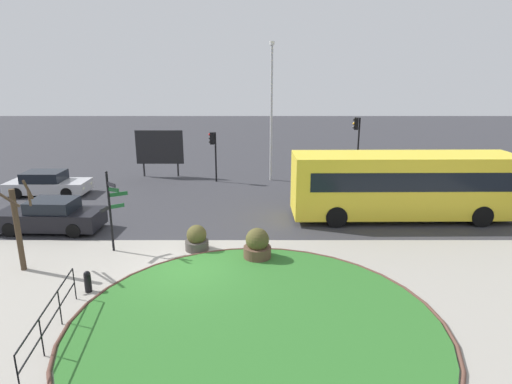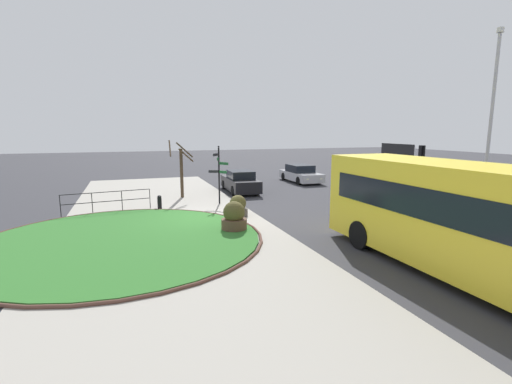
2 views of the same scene
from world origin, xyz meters
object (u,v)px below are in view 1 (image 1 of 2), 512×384
at_px(car_near_lane, 50,217).
at_px(planter_kerbside, 196,239).
at_px(bus_yellow, 402,185).
at_px(street_tree_bare, 17,223).
at_px(signpost_directional, 110,207).
at_px(traffic_light_near, 356,135).
at_px(planter_near_signpost, 257,246).
at_px(bollard_foreground, 87,282).
at_px(car_far_lane, 47,184).
at_px(billboard_left, 159,148).
at_px(traffic_light_far, 212,146).
at_px(lamppost_tall, 271,109).

distance_m(car_near_lane, planter_kerbside, 7.22).
bearing_deg(bus_yellow, street_tree_bare, -160.37).
relative_size(planter_kerbside, street_tree_bare, 0.30).
bearing_deg(signpost_directional, traffic_light_near, 43.70).
bearing_deg(planter_near_signpost, car_near_lane, 161.55).
height_order(bollard_foreground, planter_kerbside, planter_kerbside).
xyz_separation_m(car_far_lane, street_tree_bare, (3.94, -10.10, 1.18)).
relative_size(billboard_left, street_tree_bare, 0.92).
relative_size(car_far_lane, billboard_left, 1.41).
distance_m(car_near_lane, car_far_lane, 6.78).
bearing_deg(car_far_lane, street_tree_bare, -68.57).
height_order(bus_yellow, planter_kerbside, bus_yellow).
relative_size(car_near_lane, planter_kerbside, 4.38).
bearing_deg(signpost_directional, bollard_foreground, -86.57).
relative_size(bollard_foreground, car_near_lane, 0.16).
bearing_deg(billboard_left, traffic_light_far, -21.20).
bearing_deg(lamppost_tall, bus_yellow, -52.40).
relative_size(traffic_light_near, traffic_light_far, 1.28).
height_order(signpost_directional, bollard_foreground, signpost_directional).
xyz_separation_m(car_near_lane, street_tree_bare, (0.89, -4.05, 1.15)).
xyz_separation_m(signpost_directional, billboard_left, (-0.98, 13.02, 0.12)).
xyz_separation_m(car_far_lane, billboard_left, (5.68, 4.64, 1.36)).
height_order(car_near_lane, planter_kerbside, car_near_lane).
relative_size(bollard_foreground, planter_near_signpost, 0.59).
xyz_separation_m(car_far_lane, planter_near_signpost, (12.36, -9.16, -0.08)).
height_order(traffic_light_near, lamppost_tall, lamppost_tall).
bearing_deg(traffic_light_near, car_near_lane, 43.09).
bearing_deg(lamppost_tall, street_tree_bare, -124.41).
relative_size(traffic_light_near, billboard_left, 1.29).
distance_m(signpost_directional, street_tree_bare, 3.22).
relative_size(car_near_lane, billboard_left, 1.42).
bearing_deg(planter_near_signpost, billboard_left, 115.83).
bearing_deg(planter_near_signpost, signpost_directional, 172.22).
xyz_separation_m(car_near_lane, planter_near_signpost, (9.31, -3.11, -0.11)).
height_order(bus_yellow, traffic_light_near, traffic_light_near).
bearing_deg(car_far_lane, billboard_left, 39.34).
height_order(lamppost_tall, planter_kerbside, lamppost_tall).
distance_m(signpost_directional, traffic_light_far, 11.89).
height_order(bollard_foreground, billboard_left, billboard_left).
bearing_deg(street_tree_bare, bus_yellow, 20.36).
bearing_deg(billboard_left, car_far_lane, -140.82).
height_order(traffic_light_far, billboard_left, traffic_light_far).
xyz_separation_m(car_far_lane, traffic_light_near, (18.86, 3.28, 2.41)).
height_order(bus_yellow, car_far_lane, bus_yellow).
xyz_separation_m(signpost_directional, lamppost_tall, (6.64, 11.94, 2.84)).
relative_size(signpost_directional, billboard_left, 1.01).
xyz_separation_m(bus_yellow, billboard_left, (-13.73, 9.00, 0.28)).
bearing_deg(lamppost_tall, planter_kerbside, -105.93).
height_order(signpost_directional, car_far_lane, signpost_directional).
bearing_deg(car_far_lane, signpost_directional, -51.42).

